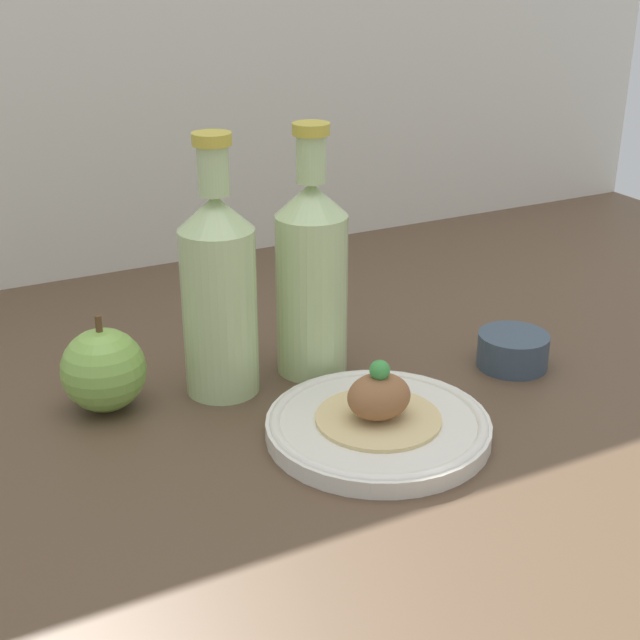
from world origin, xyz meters
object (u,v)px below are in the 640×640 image
(plated_food, at_px, (379,402))
(apple, at_px, (104,370))
(cider_bottle_left, at_px, (219,290))
(cider_bottle_right, at_px, (312,274))
(plate, at_px, (378,426))
(dipping_bowl, at_px, (511,349))

(plated_food, relative_size, apple, 1.19)
(apple, bearing_deg, cider_bottle_left, -7.52)
(cider_bottle_right, bearing_deg, plate, -93.26)
(cider_bottle_left, distance_m, apple, 0.14)
(cider_bottle_right, relative_size, dipping_bowl, 3.46)
(cider_bottle_right, xyz_separation_m, apple, (-0.23, 0.02, -0.07))
(plate, relative_size, apple, 2.12)
(dipping_bowl, bearing_deg, cider_bottle_left, 163.27)
(cider_bottle_left, bearing_deg, apple, 172.48)
(cider_bottle_right, relative_size, apple, 2.67)
(plated_food, bearing_deg, cider_bottle_right, 86.74)
(cider_bottle_right, height_order, dipping_bowl, cider_bottle_right)
(cider_bottle_left, distance_m, cider_bottle_right, 0.11)
(plated_food, relative_size, dipping_bowl, 1.54)
(cider_bottle_right, bearing_deg, plated_food, -93.26)
(plate, height_order, cider_bottle_left, cider_bottle_left)
(plate, distance_m, dipping_bowl, 0.23)
(dipping_bowl, bearing_deg, cider_bottle_right, 155.41)
(cider_bottle_right, distance_m, dipping_bowl, 0.25)
(plate, xyz_separation_m, dipping_bowl, (0.22, 0.07, 0.01))
(plate, xyz_separation_m, apple, (-0.22, 0.18, 0.03))
(plated_food, distance_m, cider_bottle_left, 0.21)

